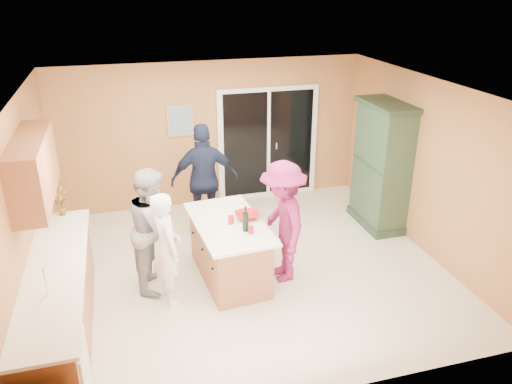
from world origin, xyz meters
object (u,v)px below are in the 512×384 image
object	(u,v)px
green_hutch	(381,167)
woman_magenta	(283,222)
kitchen_island	(229,252)
woman_grey	(154,229)
woman_navy	(205,180)
woman_white	(167,248)

from	to	relation	value
green_hutch	woman_magenta	size ratio (longest dim) A/B	1.23
kitchen_island	woman_magenta	xyz separation A→B (m)	(0.70, -0.19, 0.45)
woman_grey	woman_navy	xyz separation A→B (m)	(0.93, 1.35, 0.07)
green_hutch	woman_navy	xyz separation A→B (m)	(-2.85, 0.51, -0.11)
green_hutch	woman_grey	world-z (taller)	green_hutch
kitchen_island	woman_navy	size ratio (longest dim) A/B	0.93
green_hutch	woman_grey	distance (m)	3.87
woman_navy	woman_magenta	distance (m)	1.82
woman_white	woman_navy	xyz separation A→B (m)	(0.81, 1.76, 0.16)
green_hutch	woman_white	size ratio (longest dim) A/B	1.39
kitchen_island	woman_white	world-z (taller)	woman_white
green_hutch	woman_navy	bearing A→B (deg)	169.86
woman_navy	woman_magenta	size ratio (longest dim) A/B	1.07
woman_navy	kitchen_island	bearing A→B (deg)	94.83
kitchen_island	woman_navy	distance (m)	1.55
woman_white	woman_magenta	bearing A→B (deg)	-96.43
woman_white	woman_grey	distance (m)	0.43
kitchen_island	woman_grey	world-z (taller)	woman_grey
green_hutch	woman_grey	xyz separation A→B (m)	(-3.77, -0.84, -0.18)
woman_grey	woman_navy	world-z (taller)	woman_navy
kitchen_island	woman_grey	distance (m)	1.08
woman_grey	woman_white	bearing A→B (deg)	-150.30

